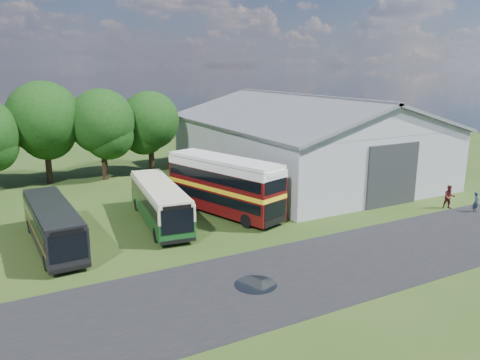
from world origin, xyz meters
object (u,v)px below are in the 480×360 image
visitor_a (476,202)px  storage_shed (303,135)px  bus_maroon_double (224,186)px  bus_green_single (160,202)px  visitor_b (449,197)px  bus_dark_single (53,225)px

visitor_a → storage_shed: bearing=93.0°
bus_maroon_double → visitor_a: bearing=-44.9°
bus_green_single → visitor_b: bus_green_single is taller
bus_green_single → visitor_a: bearing=-15.8°
bus_maroon_double → visitor_b: 17.58m
storage_shed → bus_dark_single: (-24.79, -8.56, -2.73)m
bus_maroon_double → bus_dark_single: size_ratio=1.05×
bus_dark_single → bus_maroon_double: bearing=2.4°
storage_shed → bus_maroon_double: size_ratio=2.41×
bus_dark_single → visitor_a: 30.28m
bus_dark_single → visitor_a: bearing=-17.0°
storage_shed → bus_maroon_double: (-12.61, -7.59, -2.02)m
bus_green_single → visitor_b: 22.25m
bus_green_single → visitor_a: (22.02, -9.03, -0.73)m
storage_shed → visitor_b: (3.38, -14.79, -3.24)m
bus_maroon_double → visitor_b: bearing=-41.9°
bus_dark_single → storage_shed: bearing=16.9°
bus_green_single → bus_dark_single: (-7.23, -1.24, -0.07)m
bus_dark_single → visitor_b: 28.86m
bus_maroon_double → visitor_a: bus_maroon_double is taller
bus_maroon_double → bus_dark_single: bearing=166.8°
storage_shed → visitor_a: size_ratio=15.93×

